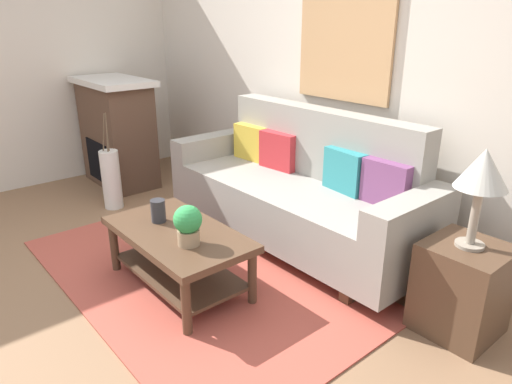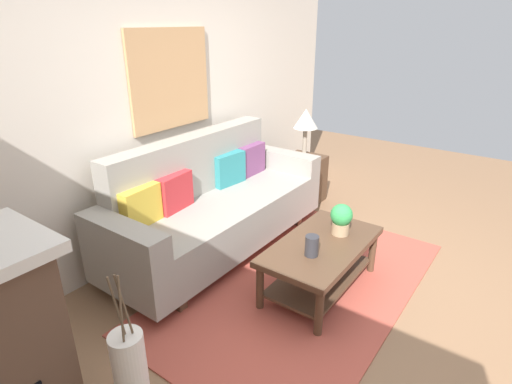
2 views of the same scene
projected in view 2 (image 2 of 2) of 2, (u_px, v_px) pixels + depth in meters
ground_plane at (355, 307)px, 3.18m from camera, size 9.60×9.60×0.00m
wall_back at (162, 104)px, 3.75m from camera, size 5.60×0.10×2.70m
area_rug at (299, 284)px, 3.45m from camera, size 2.69×1.62×0.01m
couch at (215, 207)px, 3.86m from camera, size 2.35×0.84×1.08m
throw_pillow_mustard at (141, 206)px, 3.28m from camera, size 0.37×0.14×0.32m
throw_pillow_crimson at (175, 192)px, 3.56m from camera, size 0.37×0.15×0.32m
throw_pillow_teal at (229, 169)px, 4.11m from camera, size 0.37×0.16×0.32m
throw_pillow_plum at (251, 159)px, 4.39m from camera, size 0.36×0.12×0.32m
coffee_table at (321, 256)px, 3.29m from camera, size 1.10×0.60×0.43m
tabletop_vase at (312, 246)px, 3.05m from camera, size 0.10×0.10×0.16m
potted_plant_tabletop at (341, 218)px, 3.33m from camera, size 0.18×0.18×0.26m
side_table at (303, 179)px, 4.96m from camera, size 0.44×0.44×0.56m
table_lamp at (306, 121)px, 4.69m from camera, size 0.28×0.28×0.57m
floor_vase at (131, 378)px, 2.20m from camera, size 0.18×0.18×0.58m
floor_vase_branch_a at (124, 305)px, 2.03m from camera, size 0.05×0.04×0.36m
floor_vase_branch_b at (116, 307)px, 2.02m from camera, size 0.05×0.03×0.36m
floor_vase_branch_c at (121, 309)px, 2.00m from camera, size 0.05×0.04×0.36m
framed_painting at (171, 79)px, 3.68m from camera, size 0.92×0.03×0.87m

